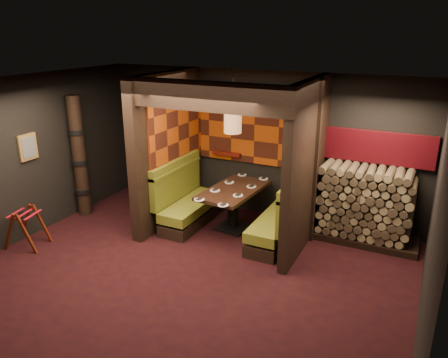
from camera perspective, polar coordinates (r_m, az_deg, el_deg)
floor at (r=6.89m, az=-4.89°, el=-12.40°), size 6.50×5.50×0.02m
ceiling at (r=5.91m, az=-5.69°, el=12.01°), size 6.50×5.50×0.02m
wall_back at (r=8.62m, az=4.30°, el=4.60°), size 6.50×0.02×2.85m
wall_front at (r=4.38m, az=-24.72°, el=-12.38°), size 6.50×0.02×2.85m
wall_left at (r=8.36m, az=-24.76°, el=2.39°), size 0.02×5.50×2.85m
wall_right at (r=5.44m, az=25.77°, el=-6.31°), size 0.02×5.50×2.85m
partition_left at (r=8.28m, az=-7.35°, el=3.87°), size 0.20×2.20×2.85m
partition_right at (r=7.26m, az=10.67°, el=1.49°), size 0.15×2.10×2.85m
header_beam at (r=6.56m, az=-2.55°, el=10.76°), size 2.85×0.18×0.44m
tapa_back_panel at (r=8.49m, az=4.08°, el=7.12°), size 2.40×0.06×1.55m
tapa_side_panel at (r=8.25m, az=-6.11°, el=6.92°), size 0.04×1.85×1.45m
lacquer_shelf at (r=8.82m, az=0.37°, el=3.34°), size 0.60×0.12×0.07m
booth_bench_left at (r=8.41m, az=-4.84°, el=-3.17°), size 0.68×1.60×1.14m
booth_bench_right at (r=7.68m, az=7.45°, el=-5.53°), size 0.68×1.60×1.14m
dining_table at (r=8.07m, az=1.23°, el=-2.86°), size 0.93×1.56×0.80m
place_settings at (r=7.98m, az=1.25°, el=-1.21°), size 0.77×1.76×0.03m
pendant_lamp at (r=7.58m, az=1.15°, el=7.72°), size 0.31×0.31×1.00m
framed_picture at (r=8.34m, az=-24.23°, el=3.82°), size 0.05×0.36×0.46m
luggage_rack at (r=8.26m, az=-24.45°, el=-5.64°), size 0.76×0.61×0.73m
totem_column at (r=8.98m, az=-18.37°, el=2.67°), size 0.31×0.31×2.40m
firewood_stack at (r=7.94m, az=18.50°, el=-3.36°), size 1.73×0.70×1.36m
mosaic_header at (r=7.95m, az=19.58°, el=3.90°), size 1.83×0.10×0.56m
bay_front_post at (r=7.48m, az=11.88°, el=1.94°), size 0.08×0.08×2.85m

